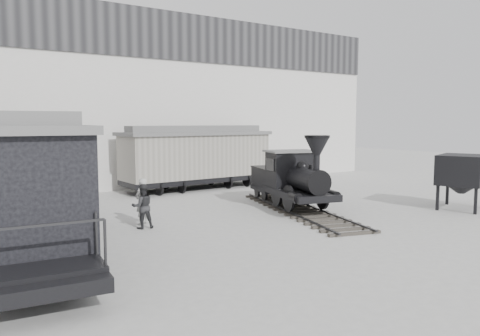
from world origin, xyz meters
TOP-DOWN VIEW (x-y plane):
  - ground at (0.00, 0.00)m, footprint 90.00×90.00m
  - north_wall at (0.00, 14.98)m, footprint 34.00×2.51m
  - locomotive at (1.35, 3.38)m, footprint 4.76×10.02m
  - boxcar at (0.77, 11.80)m, footprint 9.63×3.34m
  - passenger_coach at (-10.48, 4.21)m, footprint 4.67×15.33m
  - visitor_a at (-5.91, 4.19)m, footprint 0.81×0.70m
  - visitor_b at (-6.16, 3.51)m, footprint 0.93×0.77m
  - coal_hopper at (7.92, -1.07)m, footprint 2.88×2.62m

SIDE VIEW (x-z plane):
  - ground at x=0.00m, z-range 0.00..0.00m
  - visitor_b at x=-6.16m, z-range 0.00..1.74m
  - visitor_a at x=-5.91m, z-range 0.00..1.87m
  - locomotive at x=1.35m, z-range -0.45..3.01m
  - coal_hopper at x=7.92m, z-range 0.39..2.97m
  - boxcar at x=0.77m, z-range 0.09..3.99m
  - passenger_coach at x=-10.48m, z-range 0.21..4.25m
  - north_wall at x=0.00m, z-range 0.05..11.05m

